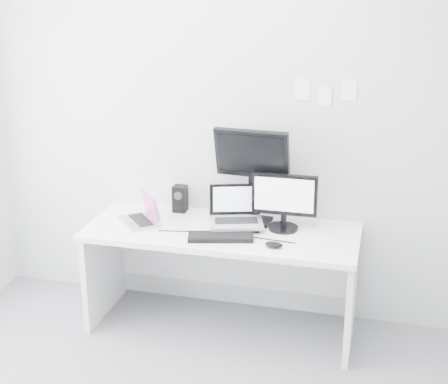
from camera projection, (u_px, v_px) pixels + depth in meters
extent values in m
plane|color=silver|center=(234.00, 126.00, 4.46)|extent=(3.60, 0.00, 3.60)
cube|color=white|center=(222.00, 279.00, 4.47)|extent=(1.80, 0.70, 0.73)
cube|color=#B0B0B4|center=(138.00, 207.00, 4.42)|extent=(0.36, 0.37, 0.22)
cube|color=black|center=(180.00, 199.00, 4.64)|extent=(0.10, 0.10, 0.19)
cube|color=#9DA0A4|center=(236.00, 208.00, 4.32)|extent=(0.41, 0.36, 0.29)
cube|color=black|center=(252.00, 175.00, 4.36)|extent=(0.51, 0.21, 0.67)
cube|color=black|center=(284.00, 201.00, 4.28)|extent=(0.43, 0.20, 0.39)
cube|color=black|center=(221.00, 237.00, 4.19)|extent=(0.44, 0.24, 0.03)
ellipsoid|color=black|center=(274.00, 245.00, 4.06)|extent=(0.12, 0.08, 0.04)
cube|color=white|center=(302.00, 89.00, 4.27)|extent=(0.10, 0.00, 0.14)
cube|color=white|center=(325.00, 97.00, 4.24)|extent=(0.09, 0.00, 0.13)
cube|color=white|center=(349.00, 90.00, 4.19)|extent=(0.10, 0.00, 0.14)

